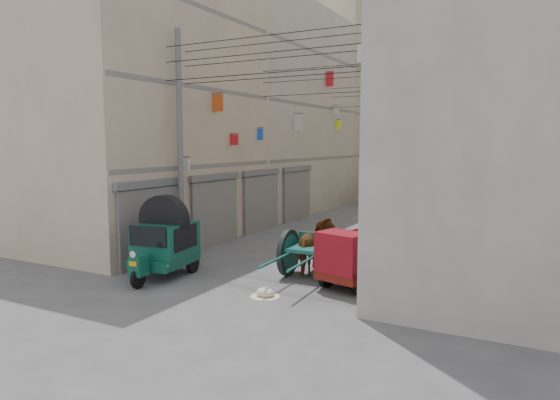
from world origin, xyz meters
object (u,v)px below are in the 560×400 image
Objects in this scene: distant_car_white at (379,196)px; distant_car_grey at (454,199)px; auto_rickshaw at (164,240)px; second_cart at (393,216)px; mini_truck at (356,259)px; horse at (316,247)px; tonga_cart at (309,254)px; distant_car_green at (442,179)px; feed_sack at (265,292)px.

distant_car_grey is at bearing -176.14° from distant_car_white.
second_cart is at bearing 62.00° from auto_rickshaw.
mini_truck is 0.91× the size of distant_car_grey.
horse reaches higher than distant_car_grey.
mini_truck is 2.18× the size of second_cart.
auto_rickshaw is at bearing -108.18° from second_cart.
auto_rickshaw is 0.80× the size of distant_car_grey.
auto_rickshaw is 4.45m from tonga_cart.
mini_truck is 38.65m from distant_car_green.
horse is (-0.05, -8.78, 0.16)m from second_cart.
auto_rickshaw reaches higher than tonga_cart.
horse is 37.61m from distant_car_green.
distant_car_grey is (1.20, 9.99, -0.10)m from second_cart.
second_cart is 9.52m from distant_car_white.
mini_truck is 19.66m from distant_car_grey.
second_cart is (4.02, 11.35, -0.45)m from auto_rickshaw.
horse is (3.97, 2.57, -0.29)m from auto_rickshaw.
distant_car_grey is (1.44, 21.73, 0.45)m from feed_sack.
mini_truck is at bearing 85.09° from distant_car_green.
distant_car_green is at bearing -94.82° from horse.
feed_sack is at bearing 77.27° from horse.
distant_car_grey reaches higher than distant_car_green.
tonga_cart reaches higher than distant_car_green.
auto_rickshaw is 5.86m from mini_truck.
distant_car_green is (-2.90, 38.18, -0.22)m from tonga_cart.
distant_car_green is (-2.86, 37.50, -0.31)m from horse.
feed_sack is 0.25× the size of horse.
mini_truck is 1.86m from horse.
tonga_cart is 0.69m from horse.
feed_sack is (-1.82, -2.08, -0.67)m from mini_truck.
second_cart reaches higher than feed_sack.
mini_truck is 9.80m from second_cart.
tonga_cart is 6.51× the size of feed_sack.
auto_rickshaw is at bearing 174.13° from feed_sack.
distant_car_white is at bearing -173.37° from distant_car_grey.
auto_rickshaw is at bearing -157.30° from tonga_cart.
tonga_cart is 38.29m from distant_car_green.
horse is (0.18, 2.96, 0.71)m from feed_sack.
distant_car_white is (-3.12, 20.66, 0.50)m from feed_sack.
tonga_cart is at bearing -88.75° from second_cart.
distant_car_grey is (1.21, 19.45, -0.18)m from tonga_cart.
distant_car_green reaches higher than feed_sack.
auto_rickshaw is 3.93m from feed_sack.
auto_rickshaw is at bearing 76.82° from distant_car_green.
second_cart reaches higher than distant_car_grey.
mini_truck is at bearing 142.39° from horse.
distant_car_grey is at bearing 84.43° from second_cart.
distant_car_green is at bearing 79.90° from auto_rickshaw.
distant_car_grey is 0.95× the size of distant_car_green.
distant_car_white is 19.81m from distant_car_green.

